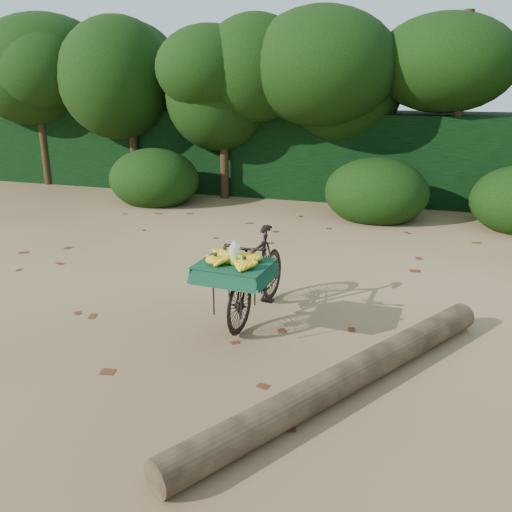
% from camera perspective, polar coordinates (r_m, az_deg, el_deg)
% --- Properties ---
extents(ground, '(80.00, 80.00, 0.00)m').
position_cam_1_polar(ground, '(6.58, -4.71, -4.01)').
color(ground, tan).
rests_on(ground, ground).
extents(vendor_bicycle, '(0.72, 1.71, 0.96)m').
position_cam_1_polar(vendor_bicycle, '(5.79, 0.02, -1.93)').
color(vendor_bicycle, black).
rests_on(vendor_bicycle, ground).
extents(fallen_log, '(2.14, 3.29, 0.27)m').
position_cam_1_polar(fallen_log, '(4.65, 9.67, -12.42)').
color(fallen_log, brown).
rests_on(fallen_log, ground).
extents(hedge_backdrop, '(26.00, 1.80, 1.80)m').
position_cam_1_polar(hedge_backdrop, '(12.25, 6.50, 10.70)').
color(hedge_backdrop, black).
rests_on(hedge_backdrop, ground).
extents(tree_row, '(14.50, 2.00, 4.00)m').
position_cam_1_polar(tree_row, '(11.53, 2.60, 15.82)').
color(tree_row, black).
rests_on(tree_row, ground).
extents(bush_clumps, '(8.80, 1.70, 0.90)m').
position_cam_1_polar(bush_clumps, '(10.30, 6.95, 6.71)').
color(bush_clumps, black).
rests_on(bush_clumps, ground).
extents(leaf_litter, '(7.00, 7.30, 0.01)m').
position_cam_1_polar(leaf_litter, '(7.14, -2.75, -2.10)').
color(leaf_litter, '#502915').
rests_on(leaf_litter, ground).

